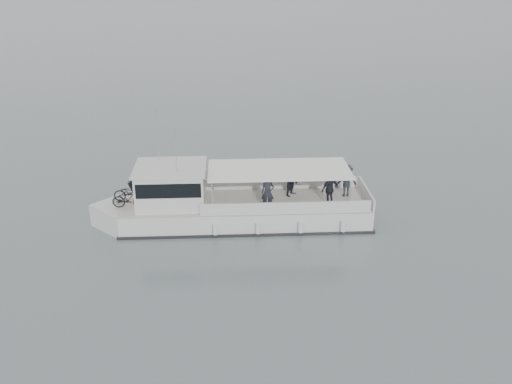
{
  "coord_description": "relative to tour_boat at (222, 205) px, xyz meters",
  "views": [
    {
      "loc": [
        -1.64,
        -22.89,
        12.44
      ],
      "look_at": [
        0.85,
        2.74,
        1.6
      ],
      "focal_mm": 40.0,
      "sensor_mm": 36.0,
      "label": 1
    }
  ],
  "objects": [
    {
      "name": "ground",
      "position": [
        0.86,
        -2.79,
        -0.95
      ],
      "size": [
        1400.0,
        1400.0,
        0.0
      ],
      "primitive_type": "plane",
      "color": "slate",
      "rests_on": "ground"
    },
    {
      "name": "tour_boat",
      "position": [
        0.0,
        0.0,
        0.0
      ],
      "size": [
        13.86,
        4.03,
        5.78
      ],
      "rotation": [
        0.0,
        0.0,
        -0.04
      ],
      "color": "silver",
      "rests_on": "ground"
    }
  ]
}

